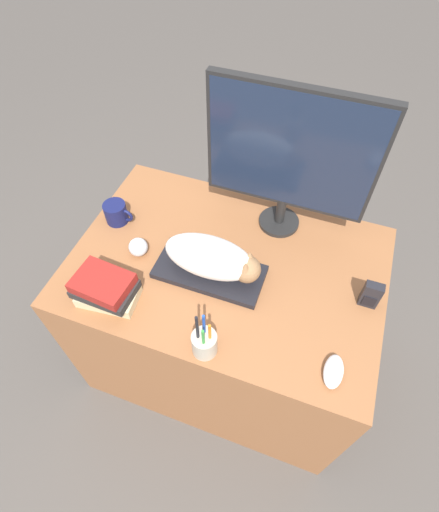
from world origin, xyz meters
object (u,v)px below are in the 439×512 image
cat (213,258)px  monitor (290,155)px  coffee_mug (117,213)px  baseball (138,247)px  keyboard (210,272)px  book_stack (105,289)px  computer_mouse (333,371)px  pen_cup (204,343)px  phone (371,295)px

cat → monitor: size_ratio=0.59×
coffee_mug → baseball: size_ratio=1.69×
keyboard → coffee_mug: coffee_mug is taller
book_stack → computer_mouse: bearing=-0.4°
book_stack → baseball: bearing=87.3°
pen_cup → coffee_mug: bearing=142.9°
pen_cup → phone: (0.45, 0.34, 0.00)m
monitor → coffee_mug: bearing=-161.6°
book_stack → coffee_mug: bearing=113.5°
computer_mouse → coffee_mug: coffee_mug is taller
phone → book_stack: 0.87m
keyboard → pen_cup: size_ratio=1.88×
computer_mouse → baseball: baseball is taller
monitor → pen_cup: monitor is taller
pen_cup → baseball: size_ratio=2.95×
coffee_mug → phone: (0.96, -0.05, 0.01)m
coffee_mug → pen_cup: bearing=-37.1°
cat → computer_mouse: (0.46, -0.21, -0.08)m
pen_cup → cat: bearing=104.9°
keyboard → pen_cup: bearing=-72.1°
pen_cup → phone: 0.56m
cat → book_stack: (-0.30, -0.21, -0.04)m
keyboard → computer_mouse: size_ratio=3.47×
monitor → phone: 0.52m
pen_cup → book_stack: bearing=170.4°
keyboard → cat: (0.02, 0.00, 0.09)m
coffee_mug → monitor: bearing=18.4°
computer_mouse → pen_cup: size_ratio=0.54×
computer_mouse → coffee_mug: size_ratio=0.95×
cat → baseball: bearing=-179.9°
coffee_mug → cat: bearing=-14.9°
keyboard → phone: (0.54, 0.07, 0.04)m
baseball → phone: (0.81, 0.07, 0.02)m
coffee_mug → keyboard: bearing=-15.4°
pen_cup → phone: pen_cup is taller
computer_mouse → book_stack: bearing=179.6°
cat → pen_cup: (0.07, -0.27, -0.05)m
phone → baseball: bearing=-175.3°
monitor → computer_mouse: monitor is taller
cat → pen_cup: pen_cup is taller
cat → book_stack: 0.37m
pen_cup → book_stack: (-0.37, 0.06, 0.01)m
cat → pen_cup: 0.29m
cat → coffee_mug: cat is taller
computer_mouse → baseball: size_ratio=1.60×
baseball → keyboard: bearing=0.1°
keyboard → monitor: 0.48m
pen_cup → computer_mouse: bearing=8.6°
cat → monitor: 0.42m
baseball → cat: bearing=0.1°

